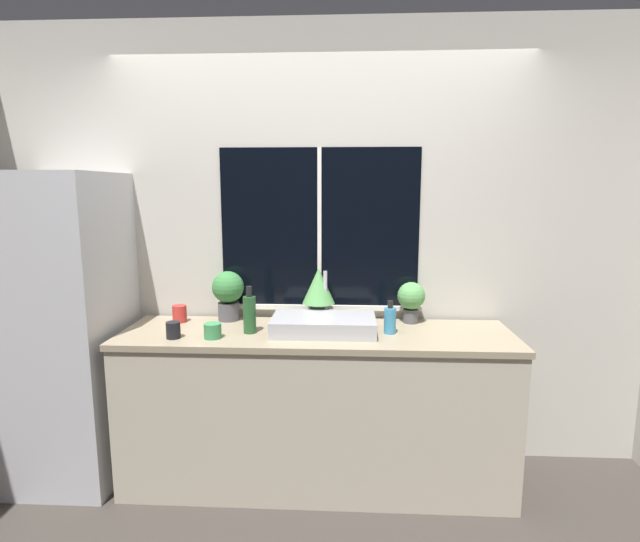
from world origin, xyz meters
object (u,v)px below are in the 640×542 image
(mug_red, at_px, (180,314))
(bottle_tall, at_px, (250,314))
(potted_plant_right, at_px, (411,298))
(potted_plant_left, at_px, (228,292))
(mug_green, at_px, (213,331))
(potted_plant_center, at_px, (318,289))
(mug_black, at_px, (173,330))
(refrigerator, at_px, (69,328))
(sink, at_px, (324,324))
(soap_bottle, at_px, (390,320))

(mug_red, bearing_deg, bottle_tall, -23.53)
(potted_plant_right, relative_size, bottle_tall, 0.93)
(potted_plant_left, xyz_separation_m, mug_red, (-0.29, -0.06, -0.13))
(mug_green, distance_m, mug_red, 0.43)
(potted_plant_center, relative_size, mug_black, 3.65)
(mug_green, bearing_deg, mug_black, -176.43)
(refrigerator, relative_size, mug_red, 17.49)
(sink, distance_m, soap_bottle, 0.37)
(sink, xyz_separation_m, potted_plant_center, (-0.04, 0.23, 0.15))
(sink, height_order, potted_plant_center, potted_plant_center)
(bottle_tall, relative_size, mug_red, 2.58)
(potted_plant_center, xyz_separation_m, soap_bottle, (0.41, -0.23, -0.12))
(bottle_tall, height_order, mug_red, bottle_tall)
(soap_bottle, xyz_separation_m, mug_green, (-0.97, -0.14, -0.04))
(sink, xyz_separation_m, mug_green, (-0.60, -0.15, -0.01))
(sink, relative_size, mug_green, 6.17)
(refrigerator, distance_m, mug_black, 0.72)
(soap_bottle, xyz_separation_m, mug_black, (-1.18, -0.16, -0.03))
(potted_plant_right, bearing_deg, soap_bottle, -121.83)
(refrigerator, relative_size, sink, 3.11)
(potted_plant_left, height_order, potted_plant_center, potted_plant_center)
(refrigerator, bearing_deg, potted_plant_center, 7.91)
(potted_plant_center, height_order, bottle_tall, potted_plant_center)
(bottle_tall, bearing_deg, sink, 5.06)
(mug_black, distance_m, mug_red, 0.34)
(sink, xyz_separation_m, mug_black, (-0.81, -0.16, -0.00))
(potted_plant_left, relative_size, potted_plant_right, 1.23)
(bottle_tall, bearing_deg, mug_green, -148.69)
(refrigerator, bearing_deg, mug_red, 12.96)
(potted_plant_center, height_order, mug_green, potted_plant_center)
(mug_red, bearing_deg, potted_plant_center, 4.13)
(mug_black, relative_size, mug_green, 0.96)
(potted_plant_left, relative_size, soap_bottle, 1.63)
(refrigerator, height_order, mug_red, refrigerator)
(potted_plant_left, bearing_deg, bottle_tall, -55.47)
(refrigerator, relative_size, mug_green, 19.17)
(mug_black, bearing_deg, sink, 11.23)
(potted_plant_left, relative_size, potted_plant_center, 0.92)
(potted_plant_left, bearing_deg, refrigerator, -167.37)
(soap_bottle, bearing_deg, potted_plant_center, 150.67)
(potted_plant_center, distance_m, potted_plant_right, 0.56)
(potted_plant_right, distance_m, mug_green, 1.18)
(mug_green, bearing_deg, refrigerator, 169.09)
(bottle_tall, height_order, mug_black, bottle_tall)
(sink, bearing_deg, refrigerator, 178.98)
(potted_plant_left, height_order, bottle_tall, potted_plant_left)
(soap_bottle, bearing_deg, sink, 179.39)
(sink, relative_size, potted_plant_right, 2.34)
(mug_red, bearing_deg, mug_black, -77.03)
(mug_black, distance_m, mug_green, 0.21)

